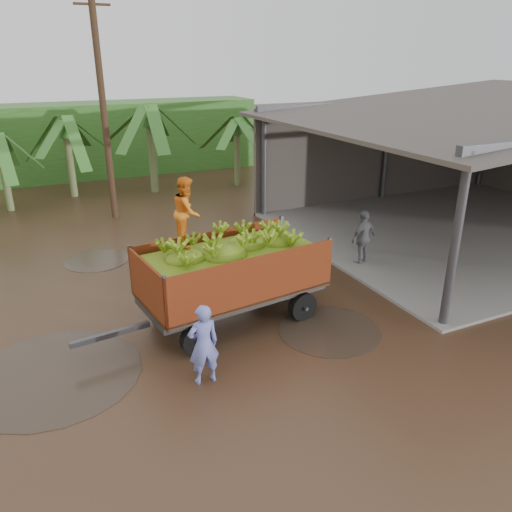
{
  "coord_description": "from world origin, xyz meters",
  "views": [
    {
      "loc": [
        -2.85,
        -10.97,
        5.74
      ],
      "look_at": [
        1.88,
        -0.89,
        1.28
      ],
      "focal_mm": 35.0,
      "sensor_mm": 36.0,
      "label": 1
    }
  ],
  "objects_px": {
    "utility_pole": "(103,108)",
    "man_blue": "(203,344)",
    "banana_trailer": "(231,270)",
    "man_grey": "(363,238)"
  },
  "relations": [
    {
      "from": "banana_trailer",
      "to": "utility_pole",
      "type": "relative_size",
      "value": 0.73
    },
    {
      "from": "banana_trailer",
      "to": "man_blue",
      "type": "bearing_deg",
      "value": -132.0
    },
    {
      "from": "man_grey",
      "to": "banana_trailer",
      "type": "bearing_deg",
      "value": 1.8
    },
    {
      "from": "utility_pole",
      "to": "man_blue",
      "type": "bearing_deg",
      "value": -92.06
    },
    {
      "from": "man_blue",
      "to": "man_grey",
      "type": "relative_size",
      "value": 0.97
    },
    {
      "from": "man_blue",
      "to": "utility_pole",
      "type": "xyz_separation_m",
      "value": [
        0.41,
        11.37,
        3.22
      ]
    },
    {
      "from": "man_blue",
      "to": "utility_pole",
      "type": "height_order",
      "value": "utility_pole"
    },
    {
      "from": "man_blue",
      "to": "man_grey",
      "type": "distance_m",
      "value": 7.05
    },
    {
      "from": "man_blue",
      "to": "utility_pole",
      "type": "distance_m",
      "value": 11.82
    },
    {
      "from": "man_blue",
      "to": "man_grey",
      "type": "bearing_deg",
      "value": -150.4
    }
  ]
}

